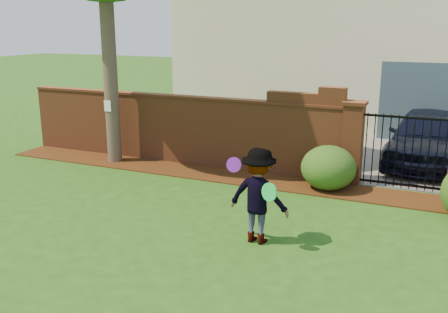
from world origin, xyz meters
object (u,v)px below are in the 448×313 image
at_px(frisbee_purple, 234,165).
at_px(frisbee_green, 269,192).
at_px(car, 424,139).
at_px(man, 257,196).

bearing_deg(frisbee_purple, frisbee_green, -9.91).
xyz_separation_m(car, man, (-2.24, -6.02, 0.09)).
distance_m(frisbee_purple, frisbee_green, 0.74).
relative_size(frisbee_purple, frisbee_green, 0.83).
height_order(car, man, man).
relative_size(man, frisbee_green, 5.35).
bearing_deg(man, frisbee_green, 145.79).
bearing_deg(frisbee_green, man, 141.31).
bearing_deg(man, car, -105.90).
height_order(man, frisbee_purple, man).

